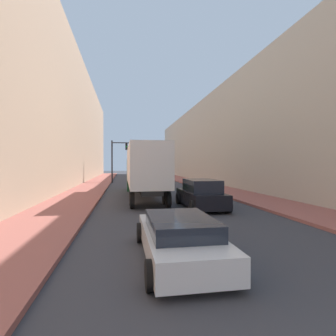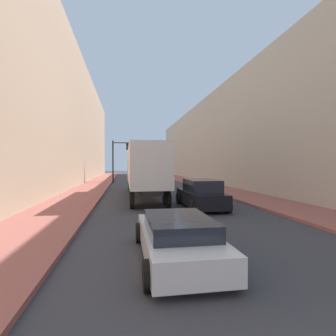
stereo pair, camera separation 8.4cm
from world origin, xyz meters
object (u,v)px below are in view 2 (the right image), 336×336
semi_truck (144,169)px  sedan_car (177,237)px  traffic_signal_gantry (124,154)px  suv_car (201,195)px

semi_truck → sedan_car: (-0.07, -13.69, -1.61)m
sedan_car → traffic_signal_gantry: traffic_signal_gantry is taller
sedan_car → suv_car: 8.39m
semi_truck → suv_car: size_ratio=2.73×
sedan_car → traffic_signal_gantry: 29.69m
traffic_signal_gantry → suv_car: bearing=-78.1°
semi_truck → traffic_signal_gantry: bearing=95.9°
suv_car → traffic_signal_gantry: size_ratio=0.82×
sedan_car → semi_truck: bearing=89.7°
semi_truck → sedan_car: bearing=-90.3°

